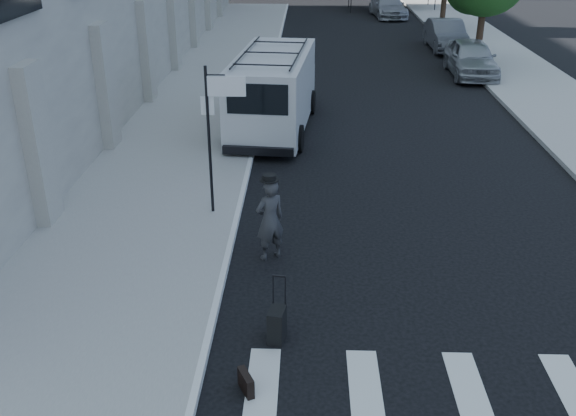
# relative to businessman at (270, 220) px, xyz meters

# --- Properties ---
(ground) EXTENTS (120.00, 120.00, 0.00)m
(ground) POSITION_rel_businessman_xyz_m (1.11, -1.24, -0.89)
(ground) COLOR black
(ground) RESTS_ON ground
(sidewalk_left) EXTENTS (4.50, 48.00, 0.15)m
(sidewalk_left) POSITION_rel_businessman_xyz_m (-3.14, 14.76, -0.82)
(sidewalk_left) COLOR gray
(sidewalk_left) RESTS_ON ground
(sidewalk_right) EXTENTS (4.00, 56.00, 0.15)m
(sidewalk_right) POSITION_rel_businessman_xyz_m (10.11, 18.76, -0.82)
(sidewalk_right) COLOR gray
(sidewalk_right) RESTS_ON ground
(sign_pole) EXTENTS (1.03, 0.07, 3.50)m
(sign_pole) POSITION_rel_businessman_xyz_m (-1.26, 1.96, 1.76)
(sign_pole) COLOR black
(sign_pole) RESTS_ON sidewalk_left
(businessman) EXTENTS (0.78, 0.71, 1.79)m
(businessman) POSITION_rel_businessman_xyz_m (0.00, 0.00, 0.00)
(businessman) COLOR #313133
(businessman) RESTS_ON ground
(briefcase) EXTENTS (0.30, 0.45, 0.34)m
(briefcase) POSITION_rel_businessman_xyz_m (-0.13, -4.19, -0.72)
(briefcase) COLOR black
(briefcase) RESTS_ON ground
(suitcase) EXTENTS (0.33, 0.46, 1.17)m
(suitcase) POSITION_rel_businessman_xyz_m (0.28, -2.86, -0.58)
(suitcase) COLOR black
(suitcase) RESTS_ON ground
(cargo_van) EXTENTS (2.85, 6.89, 2.51)m
(cargo_van) POSITION_rel_businessman_xyz_m (-0.37, 8.89, 0.40)
(cargo_van) COLOR silver
(cargo_van) RESTS_ON ground
(parked_car_a) EXTENTS (1.95, 4.66, 1.58)m
(parked_car_a) POSITION_rel_businessman_xyz_m (7.91, 16.63, -0.10)
(parked_car_a) COLOR #919498
(parked_car_a) RESTS_ON ground
(parked_car_b) EXTENTS (1.64, 4.63, 1.52)m
(parked_car_b) POSITION_rel_businessman_xyz_m (7.91, 22.39, -0.13)
(parked_car_b) COLOR #515258
(parked_car_b) RESTS_ON ground
(parked_car_c) EXTENTS (2.49, 5.04, 1.41)m
(parked_car_c) POSITION_rel_businessman_xyz_m (6.11, 33.46, -0.19)
(parked_car_c) COLOR gray
(parked_car_c) RESTS_ON ground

